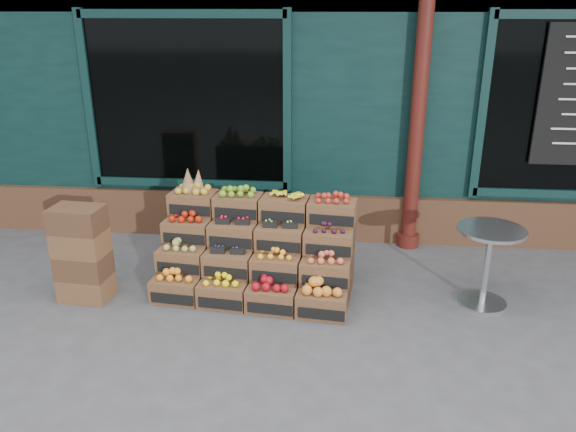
{
  "coord_description": "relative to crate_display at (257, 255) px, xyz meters",
  "views": [
    {
      "loc": [
        0.32,
        -4.64,
        2.86
      ],
      "look_at": [
        -0.2,
        0.7,
        0.85
      ],
      "focal_mm": 35.0,
      "sensor_mm": 36.0,
      "label": 1
    }
  ],
  "objects": [
    {
      "name": "spare_crates",
      "position": [
        -1.73,
        -0.39,
        0.12
      ],
      "size": [
        0.53,
        0.39,
        1.01
      ],
      "rotation": [
        0.0,
        0.0,
        -0.08
      ],
      "color": "brown",
      "rests_on": "ground"
    },
    {
      "name": "shop_facade",
      "position": [
        0.54,
        4.4,
        2.01
      ],
      "size": [
        12.0,
        6.24,
        4.8
      ],
      "color": "black",
      "rests_on": "ground"
    },
    {
      "name": "ground",
      "position": [
        0.54,
        -0.71,
        -0.39
      ],
      "size": [
        60.0,
        60.0,
        0.0
      ],
      "primitive_type": "plane",
      "color": "#454547",
      "rests_on": "ground"
    },
    {
      "name": "shopkeeper",
      "position": [
        -0.73,
        2.17,
        0.51
      ],
      "size": [
        0.76,
        0.63,
        1.79
      ],
      "primitive_type": "imported",
      "rotation": [
        0.0,
        0.0,
        3.49
      ],
      "color": "#1F6D27",
      "rests_on": "ground"
    },
    {
      "name": "bistro_table",
      "position": [
        2.34,
        -0.12,
        0.13
      ],
      "size": [
        0.66,
        0.66,
        0.83
      ],
      "rotation": [
        0.0,
        0.0,
        0.23
      ],
      "color": "#BABCC1",
      "rests_on": "ground"
    },
    {
      "name": "crate_display",
      "position": [
        0.0,
        0.0,
        0.0
      ],
      "size": [
        2.09,
        1.17,
        1.26
      ],
      "rotation": [
        0.0,
        0.0,
        -0.1
      ],
      "color": "brown",
      "rests_on": "ground"
    }
  ]
}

